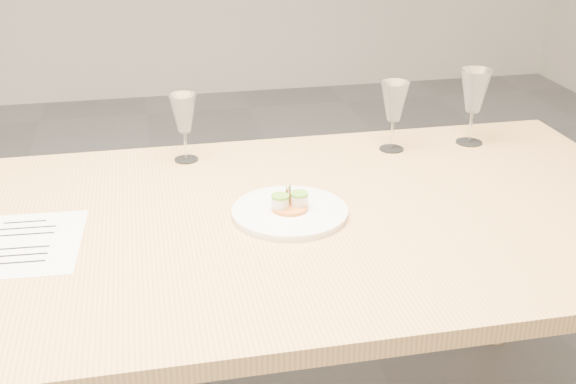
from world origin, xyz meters
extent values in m
cube|color=#DFA961|center=(0.00, 0.00, 0.73)|extent=(2.40, 1.00, 0.04)
cylinder|color=#DFA961|center=(1.10, 0.40, 0.35)|extent=(0.07, 0.07, 0.71)
cylinder|color=white|center=(0.30, 0.00, 0.76)|extent=(0.26, 0.26, 0.01)
cylinder|color=white|center=(0.30, 0.00, 0.76)|extent=(0.27, 0.27, 0.01)
cylinder|color=orange|center=(0.30, 0.00, 0.77)|extent=(0.08, 0.08, 0.01)
cylinder|color=beige|center=(0.27, -0.01, 0.79)|extent=(0.04, 0.04, 0.02)
cylinder|color=beige|center=(0.32, 0.00, 0.79)|extent=(0.04, 0.04, 0.02)
cylinder|color=#73AB2F|center=(0.27, -0.01, 0.80)|extent=(0.04, 0.04, 0.01)
cylinder|color=#73AB2F|center=(0.32, 0.00, 0.80)|extent=(0.04, 0.04, 0.01)
cylinder|color=tan|center=(0.35, -0.05, 0.76)|extent=(0.04, 0.04, 0.00)
cube|color=white|center=(-0.28, -0.02, 0.75)|extent=(0.24, 0.30, 0.00)
cube|color=black|center=(-0.30, 0.08, 0.75)|extent=(0.09, 0.01, 0.00)
cube|color=black|center=(-0.30, 0.05, 0.75)|extent=(0.14, 0.01, 0.00)
cube|color=black|center=(-0.30, 0.02, 0.75)|extent=(0.14, 0.01, 0.00)
cube|color=black|center=(-0.30, -0.04, 0.75)|extent=(0.14, 0.01, 0.00)
cube|color=black|center=(-0.30, -0.07, 0.75)|extent=(0.14, 0.01, 0.00)
cube|color=black|center=(-0.31, -0.10, 0.75)|extent=(0.14, 0.01, 0.00)
cylinder|color=white|center=(0.09, 0.38, 0.75)|extent=(0.06, 0.06, 0.00)
cylinder|color=white|center=(0.09, 0.38, 0.79)|extent=(0.01, 0.01, 0.08)
cone|color=white|center=(0.09, 0.38, 0.88)|extent=(0.07, 0.07, 0.10)
cylinder|color=white|center=(0.66, 0.35, 0.75)|extent=(0.07, 0.07, 0.00)
cylinder|color=white|center=(0.66, 0.35, 0.80)|extent=(0.01, 0.01, 0.08)
cone|color=white|center=(0.66, 0.35, 0.89)|extent=(0.08, 0.08, 0.11)
cylinder|color=white|center=(0.90, 0.35, 0.75)|extent=(0.08, 0.08, 0.00)
cylinder|color=white|center=(0.90, 0.35, 0.80)|extent=(0.01, 0.01, 0.09)
cone|color=white|center=(0.90, 0.35, 0.91)|extent=(0.09, 0.09, 0.12)
camera|label=1|loc=(-0.01, -1.45, 1.49)|focal=45.00mm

